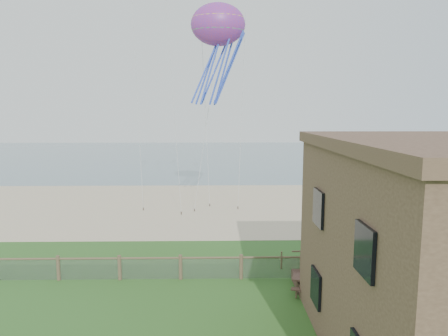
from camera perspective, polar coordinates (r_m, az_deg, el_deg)
The scene contains 5 objects.
sand_beach at distance 35.87m, azimuth -3.92°, elevation -5.36°, with size 72.00×20.00×0.02m, color #C1AE8B.
ocean at distance 79.33m, azimuth -2.34°, elevation 1.88°, with size 160.00×68.00×0.02m, color slate.
chainlink_fence at distance 20.44m, azimuth -6.23°, elevation -14.10°, with size 36.20×0.20×1.25m, color brown, non-canonical shape.
picnic_table at distance 19.30m, azimuth 12.81°, elevation -16.04°, with size 1.99×1.50×0.84m, color brown, non-canonical shape.
octopus_kite at distance 30.02m, azimuth -0.86°, elevation 16.13°, with size 3.73×2.63×7.69m, color red, non-canonical shape.
Camera 1 is at (1.81, -12.89, 8.15)m, focal length 32.00 mm.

